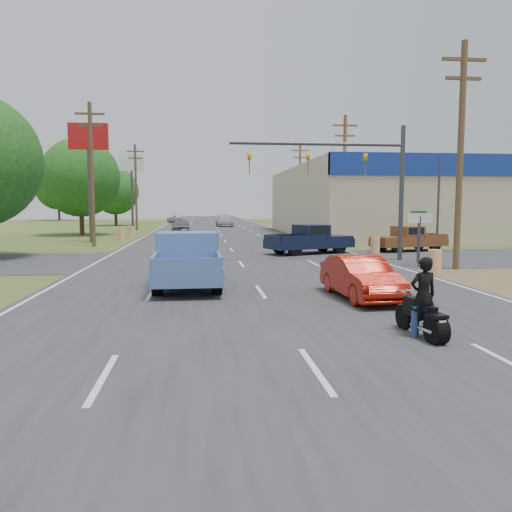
{
  "coord_description": "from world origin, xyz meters",
  "views": [
    {
      "loc": [
        -1.95,
        -8.26,
        2.87
      ],
      "look_at": [
        -0.25,
        7.19,
        1.3
      ],
      "focal_mm": 35.0,
      "sensor_mm": 36.0,
      "label": 1
    }
  ],
  "objects": [
    {
      "name": "tree_2",
      "position": [
        -14.2,
        66.0,
        4.95
      ],
      "size": [
        6.72,
        6.72,
        8.32
      ],
      "color": "#422D19",
      "rests_on": "ground"
    },
    {
      "name": "utility_pole_2",
      "position": [
        9.5,
        31.0,
        5.32
      ],
      "size": [
        2.0,
        0.28,
        10.0
      ],
      "color": "#4C3823",
      "rests_on": "ground"
    },
    {
      "name": "distant_car_white",
      "position": [
        -6.5,
        78.62,
        0.65
      ],
      "size": [
        2.87,
        4.95,
        1.29
      ],
      "primitive_type": "imported",
      "rotation": [
        0.0,
        0.0,
        3.3
      ],
      "color": "#B9B9B9",
      "rests_on": "ground"
    },
    {
      "name": "tree_6",
      "position": [
        -30.0,
        95.0,
        6.51
      ],
      "size": [
        8.82,
        8.82,
        10.92
      ],
      "color": "#422D19",
      "rests_on": "ground"
    },
    {
      "name": "street_name_sign",
      "position": [
        8.8,
        15.5,
        1.61
      ],
      "size": [
        0.8,
        0.08,
        2.61
      ],
      "color": "#3F3F44",
      "rests_on": "ground"
    },
    {
      "name": "pole_sign_left_near",
      "position": [
        -10.5,
        32.0,
        7.17
      ],
      "size": [
        3.0,
        0.35,
        9.2
      ],
      "color": "#3F3F44",
      "rests_on": "ground"
    },
    {
      "name": "lane_sign",
      "position": [
        8.2,
        14.0,
        1.9
      ],
      "size": [
        1.2,
        0.08,
        2.52
      ],
      "color": "#3F3F44",
      "rests_on": "ground"
    },
    {
      "name": "tree_1",
      "position": [
        -13.5,
        42.0,
        5.57
      ],
      "size": [
        7.56,
        7.56,
        9.36
      ],
      "color": "#422D19",
      "rests_on": "ground"
    },
    {
      "name": "barrel_2",
      "position": [
        -8.5,
        34.0,
        0.5
      ],
      "size": [
        0.56,
        0.56,
        1.0
      ],
      "primitive_type": "cylinder",
      "color": "orange",
      "rests_on": "ground"
    },
    {
      "name": "navy_pickup",
      "position": [
        4.62,
        21.01,
        0.88
      ],
      "size": [
        5.63,
        3.84,
        1.74
      ],
      "rotation": [
        0.0,
        0.0,
        -1.19
      ],
      "color": "black",
      "rests_on": "ground"
    },
    {
      "name": "utility_pole_6",
      "position": [
        -9.5,
        52.0,
        5.32
      ],
      "size": [
        2.0,
        0.28,
        10.0
      ],
      "color": "#4C3823",
      "rests_on": "ground"
    },
    {
      "name": "signal_mast",
      "position": [
        5.82,
        17.0,
        4.8
      ],
      "size": [
        9.12,
        0.4,
        7.0
      ],
      "color": "#3F3F44",
      "rests_on": "ground"
    },
    {
      "name": "utility_pole_1",
      "position": [
        9.5,
        13.0,
        5.32
      ],
      "size": [
        2.0,
        0.28,
        10.0
      ],
      "color": "#4C3823",
      "rests_on": "ground"
    },
    {
      "name": "utility_pole_3",
      "position": [
        9.5,
        49.0,
        5.32
      ],
      "size": [
        2.0,
        0.28,
        10.0
      ],
      "color": "#4C3823",
      "rests_on": "ground"
    },
    {
      "name": "barrel_0",
      "position": [
        8.0,
        12.0,
        0.5
      ],
      "size": [
        0.56,
        0.56,
        1.0
      ],
      "primitive_type": "cylinder",
      "color": "orange",
      "rests_on": "ground"
    },
    {
      "name": "main_road",
      "position": [
        0.0,
        40.0,
        0.01
      ],
      "size": [
        15.0,
        180.0,
        0.02
      ],
      "primitive_type": "cube",
      "color": "#2D2D30",
      "rests_on": "ground"
    },
    {
      "name": "distant_car_grey",
      "position": [
        -4.01,
        43.38,
        0.77
      ],
      "size": [
        1.82,
        4.51,
        1.54
      ],
      "primitive_type": "imported",
      "rotation": [
        0.0,
        0.0,
        -0.0
      ],
      "color": "#5D5E62",
      "rests_on": "ground"
    },
    {
      "name": "ground",
      "position": [
        0.0,
        0.0,
        0.0
      ],
      "size": [
        200.0,
        200.0,
        0.0
      ],
      "primitive_type": "plane",
      "color": "#33481D",
      "rests_on": "ground"
    },
    {
      "name": "barrel_3",
      "position": [
        -8.2,
        38.0,
        0.5
      ],
      "size": [
        0.56,
        0.56,
        1.0
      ],
      "primitive_type": "cylinder",
      "color": "orange",
      "rests_on": "ground"
    },
    {
      "name": "cross_road",
      "position": [
        0.0,
        18.0,
        0.01
      ],
      "size": [
        120.0,
        10.0,
        0.02
      ],
      "primitive_type": "cube",
      "color": "#2D2D30",
      "rests_on": "ground"
    },
    {
      "name": "tree_5",
      "position": [
        30.0,
        95.0,
        5.88
      ],
      "size": [
        7.98,
        7.98,
        9.88
      ],
      "color": "#422D19",
      "rests_on": "ground"
    },
    {
      "name": "brown_pickup",
      "position": [
        11.02,
        21.97,
        0.8
      ],
      "size": [
        5.07,
        2.96,
        1.58
      ],
      "rotation": [
        0.0,
        0.0,
        1.82
      ],
      "color": "black",
      "rests_on": "ground"
    },
    {
      "name": "motorcycle",
      "position": [
        2.82,
        1.88,
        0.43
      ],
      "size": [
        0.62,
        1.89,
        0.96
      ],
      "rotation": [
        0.0,
        0.0,
        0.13
      ],
      "color": "black",
      "rests_on": "ground"
    },
    {
      "name": "distant_car_silver",
      "position": [
        1.32,
        61.38,
        0.79
      ],
      "size": [
        2.45,
        5.55,
        1.58
      ],
      "primitive_type": "imported",
      "rotation": [
        0.0,
        0.0,
        0.04
      ],
      "color": "#B4B4BA",
      "rests_on": "ground"
    },
    {
      "name": "red_convertible",
      "position": [
        2.92,
        6.51,
        0.66
      ],
      "size": [
        1.66,
        4.07,
        1.31
      ],
      "primitive_type": "imported",
      "rotation": [
        0.0,
        0.0,
        0.07
      ],
      "color": "#941206",
      "rests_on": "ground"
    },
    {
      "name": "barrel_1",
      "position": [
        8.4,
        20.5,
        0.5
      ],
      "size": [
        0.56,
        0.56,
        1.0
      ],
      "primitive_type": "cylinder",
      "color": "orange",
      "rests_on": "ground"
    },
    {
      "name": "rider",
      "position": [
        2.81,
        1.91,
        0.84
      ],
      "size": [
        0.66,
        0.48,
        1.68
      ],
      "primitive_type": "imported",
      "rotation": [
        0.0,
        0.0,
        3.27
      ],
      "color": "black",
      "rests_on": "ground"
    },
    {
      "name": "utility_pole_5",
      "position": [
        -9.5,
        28.0,
        5.32
      ],
      "size": [
        2.0,
        0.28,
        10.0
      ],
      "color": "#4C3823",
      "rests_on": "ground"
    },
    {
      "name": "pole_sign_left_far",
      "position": [
        -10.5,
        56.0,
        7.17
      ],
      "size": [
        3.0,
        0.35,
        9.2
      ],
      "color": "#3F3F44",
      "rests_on": "ground"
    },
    {
      "name": "blue_pickup",
      "position": [
        -2.44,
        9.65,
        0.98
      ],
      "size": [
        2.33,
        5.87,
        1.94
      ],
      "rotation": [
        0.0,
        0.0,
        0.01
      ],
      "color": "black",
      "rests_on": "ground"
    }
  ]
}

